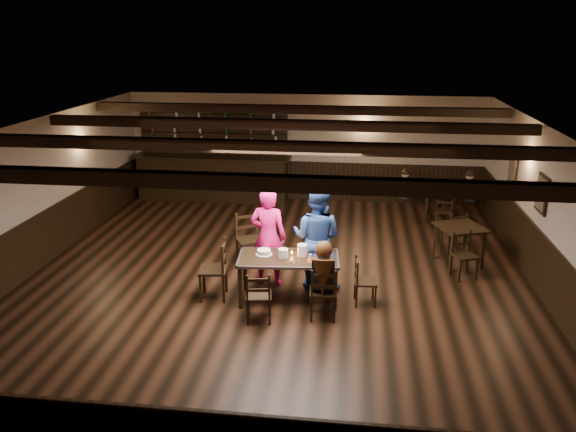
# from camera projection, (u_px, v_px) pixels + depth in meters

# --- Properties ---
(ground) EXTENTS (10.00, 10.00, 0.00)m
(ground) POSITION_uv_depth(u_px,v_px,m) (277.00, 279.00, 10.04)
(ground) COLOR black
(ground) RESTS_ON ground
(room_shell) EXTENTS (9.02, 10.02, 2.71)m
(room_shell) POSITION_uv_depth(u_px,v_px,m) (277.00, 184.00, 9.52)
(room_shell) COLOR #BEB19E
(room_shell) RESTS_ON ground
(dining_table) EXTENTS (1.68, 0.94, 0.75)m
(dining_table) POSITION_uv_depth(u_px,v_px,m) (288.00, 261.00, 9.07)
(dining_table) COLOR black
(dining_table) RESTS_ON ground
(chair_near_left) EXTENTS (0.44, 0.42, 0.83)m
(chair_near_left) POSITION_uv_depth(u_px,v_px,m) (258.00, 294.00, 8.41)
(chair_near_left) COLOR black
(chair_near_left) RESTS_ON ground
(chair_near_right) EXTENTS (0.43, 0.41, 0.86)m
(chair_near_right) POSITION_uv_depth(u_px,v_px,m) (323.00, 290.00, 8.48)
(chair_near_right) COLOR black
(chair_near_right) RESTS_ON ground
(chair_end_left) EXTENTS (0.49, 0.51, 0.99)m
(chair_end_left) POSITION_uv_depth(u_px,v_px,m) (218.00, 265.00, 9.18)
(chair_end_left) COLOR black
(chair_end_left) RESTS_ON ground
(chair_end_right) EXTENTS (0.38, 0.40, 0.79)m
(chair_end_right) POSITION_uv_depth(u_px,v_px,m) (361.00, 278.00, 8.99)
(chair_end_right) COLOR black
(chair_end_right) RESTS_ON ground
(chair_far_pushed) EXTENTS (0.62, 0.62, 1.00)m
(chair_far_pushed) POSITION_uv_depth(u_px,v_px,m) (248.00, 234.00, 10.52)
(chair_far_pushed) COLOR black
(chair_far_pushed) RESTS_ON ground
(woman_pink) EXTENTS (0.67, 0.47, 1.74)m
(woman_pink) POSITION_uv_depth(u_px,v_px,m) (268.00, 237.00, 9.59)
(woman_pink) COLOR #FF1697
(woman_pink) RESTS_ON ground
(man_blue) EXTENTS (1.04, 0.91, 1.81)m
(man_blue) POSITION_uv_depth(u_px,v_px,m) (317.00, 238.00, 9.45)
(man_blue) COLOR navy
(man_blue) RESTS_ON ground
(seated_person) EXTENTS (0.34, 0.51, 0.83)m
(seated_person) POSITION_uv_depth(u_px,v_px,m) (323.00, 268.00, 8.43)
(seated_person) COLOR black
(seated_person) RESTS_ON ground
(cake) EXTENTS (0.27, 0.27, 0.09)m
(cake) POSITION_uv_depth(u_px,v_px,m) (264.00, 252.00, 9.14)
(cake) COLOR white
(cake) RESTS_ON dining_table
(plate_stack_a) EXTENTS (0.16, 0.16, 0.15)m
(plate_stack_a) POSITION_uv_depth(u_px,v_px,m) (283.00, 253.00, 9.01)
(plate_stack_a) COLOR white
(plate_stack_a) RESTS_ON dining_table
(plate_stack_b) EXTENTS (0.16, 0.16, 0.19)m
(plate_stack_b) POSITION_uv_depth(u_px,v_px,m) (302.00, 250.00, 9.08)
(plate_stack_b) COLOR white
(plate_stack_b) RESTS_ON dining_table
(tea_light) EXTENTS (0.06, 0.06, 0.06)m
(tea_light) POSITION_uv_depth(u_px,v_px,m) (292.00, 254.00, 9.13)
(tea_light) COLOR #A5A8AD
(tea_light) RESTS_ON dining_table
(salt_shaker) EXTENTS (0.04, 0.04, 0.10)m
(salt_shaker) POSITION_uv_depth(u_px,v_px,m) (310.00, 257.00, 8.92)
(salt_shaker) COLOR silver
(salt_shaker) RESTS_ON dining_table
(pepper_shaker) EXTENTS (0.04, 0.04, 0.09)m
(pepper_shaker) POSITION_uv_depth(u_px,v_px,m) (311.00, 256.00, 8.96)
(pepper_shaker) COLOR #A5A8AD
(pepper_shaker) RESTS_ON dining_table
(drink_glass) EXTENTS (0.06, 0.06, 0.10)m
(drink_glass) POSITION_uv_depth(u_px,v_px,m) (305.00, 251.00, 9.15)
(drink_glass) COLOR silver
(drink_glass) RESTS_ON dining_table
(menu_red) EXTENTS (0.33, 0.26, 0.00)m
(menu_red) POSITION_uv_depth(u_px,v_px,m) (316.00, 260.00, 8.93)
(menu_red) COLOR maroon
(menu_red) RESTS_ON dining_table
(menu_blue) EXTENTS (0.40, 0.36, 0.00)m
(menu_blue) POSITION_uv_depth(u_px,v_px,m) (323.00, 254.00, 9.17)
(menu_blue) COLOR #0F154C
(menu_blue) RESTS_ON dining_table
(bar_counter) EXTENTS (4.03, 0.70, 2.20)m
(bar_counter) POSITION_uv_depth(u_px,v_px,m) (213.00, 172.00, 14.52)
(bar_counter) COLOR black
(bar_counter) RESTS_ON ground
(back_table_a) EXTENTS (1.01, 1.01, 0.75)m
(back_table_a) POSITION_uv_depth(u_px,v_px,m) (460.00, 231.00, 10.49)
(back_table_a) COLOR black
(back_table_a) RESTS_ON ground
(back_table_b) EXTENTS (0.83, 0.83, 0.75)m
(back_table_b) POSITION_uv_depth(u_px,v_px,m) (441.00, 193.00, 12.97)
(back_table_b) COLOR black
(back_table_b) RESTS_ON ground
(bg_patron_left) EXTENTS (0.27, 0.37, 0.68)m
(bg_patron_left) POSITION_uv_depth(u_px,v_px,m) (405.00, 183.00, 13.15)
(bg_patron_left) COLOR black
(bg_patron_left) RESTS_ON ground
(bg_patron_right) EXTENTS (0.23, 0.36, 0.71)m
(bg_patron_right) POSITION_uv_depth(u_px,v_px,m) (469.00, 185.00, 12.92)
(bg_patron_right) COLOR black
(bg_patron_right) RESTS_ON ground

